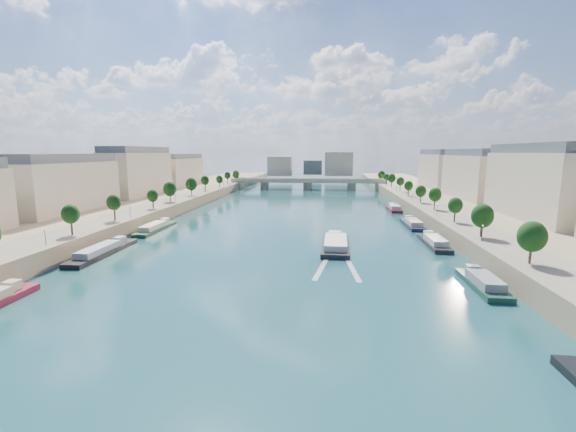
# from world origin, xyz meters

# --- Properties ---
(ground) EXTENTS (700.00, 700.00, 0.00)m
(ground) POSITION_xyz_m (0.00, 100.00, 0.00)
(ground) COLOR #0C3136
(ground) RESTS_ON ground
(quay_left) EXTENTS (44.00, 520.00, 5.00)m
(quay_left) POSITION_xyz_m (-72.00, 100.00, 2.50)
(quay_left) COLOR #9E8460
(quay_left) RESTS_ON ground
(quay_right) EXTENTS (44.00, 520.00, 5.00)m
(quay_right) POSITION_xyz_m (72.00, 100.00, 2.50)
(quay_right) COLOR #9E8460
(quay_right) RESTS_ON ground
(pave_left) EXTENTS (14.00, 520.00, 0.10)m
(pave_left) POSITION_xyz_m (-57.00, 100.00, 5.05)
(pave_left) COLOR gray
(pave_left) RESTS_ON quay_left
(pave_right) EXTENTS (14.00, 520.00, 0.10)m
(pave_right) POSITION_xyz_m (57.00, 100.00, 5.05)
(pave_right) COLOR gray
(pave_right) RESTS_ON quay_right
(trees_left) EXTENTS (4.80, 268.80, 8.26)m
(trees_left) POSITION_xyz_m (-55.00, 102.00, 10.48)
(trees_left) COLOR #382B1E
(trees_left) RESTS_ON ground
(trees_right) EXTENTS (4.80, 268.80, 8.26)m
(trees_right) POSITION_xyz_m (55.00, 110.00, 10.48)
(trees_right) COLOR #382B1E
(trees_right) RESTS_ON ground
(lamps_left) EXTENTS (0.36, 200.36, 4.28)m
(lamps_left) POSITION_xyz_m (-52.50, 90.00, 7.78)
(lamps_left) COLOR black
(lamps_left) RESTS_ON ground
(lamps_right) EXTENTS (0.36, 200.36, 4.28)m
(lamps_right) POSITION_xyz_m (52.50, 105.00, 7.78)
(lamps_right) COLOR black
(lamps_right) RESTS_ON ground
(buildings_left) EXTENTS (16.00, 226.00, 23.20)m
(buildings_left) POSITION_xyz_m (-85.00, 112.00, 16.45)
(buildings_left) COLOR #BBAA90
(buildings_left) RESTS_ON ground
(buildings_right) EXTENTS (16.00, 226.00, 23.20)m
(buildings_right) POSITION_xyz_m (85.00, 112.00, 16.45)
(buildings_right) COLOR #BBAA90
(buildings_right) RESTS_ON ground
(skyline) EXTENTS (79.00, 42.00, 22.00)m
(skyline) POSITION_xyz_m (3.19, 319.52, 14.66)
(skyline) COLOR #BBAA90
(skyline) RESTS_ON ground
(bridge) EXTENTS (112.00, 12.00, 8.15)m
(bridge) POSITION_xyz_m (0.00, 229.46, 5.08)
(bridge) COLOR #C1B79E
(bridge) RESTS_ON ground
(tour_barge) EXTENTS (8.23, 26.47, 3.68)m
(tour_barge) POSITION_xyz_m (16.57, 55.25, 0.96)
(tour_barge) COLOR black
(tour_barge) RESTS_ON ground
(wake) EXTENTS (10.76, 26.00, 0.04)m
(wake) POSITION_xyz_m (16.57, 38.61, 0.02)
(wake) COLOR silver
(wake) RESTS_ON ground
(moored_barges_left) EXTENTS (5.00, 117.59, 3.60)m
(moored_barges_left) POSITION_xyz_m (-45.50, 28.14, 0.84)
(moored_barges_left) COLOR #192137
(moored_barges_left) RESTS_ON ground
(moored_barges_right) EXTENTS (5.00, 165.20, 3.60)m
(moored_barges_right) POSITION_xyz_m (45.50, 55.32, 0.84)
(moored_barges_right) COLOR black
(moored_barges_right) RESTS_ON ground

